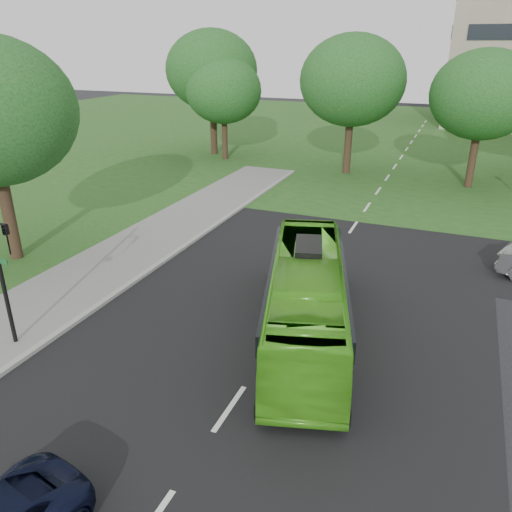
# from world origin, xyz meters

# --- Properties ---
(ground) EXTENTS (160.00, 160.00, 0.00)m
(ground) POSITION_xyz_m (0.00, 0.00, 0.00)
(ground) COLOR black
(ground) RESTS_ON ground
(street_surfaces) EXTENTS (120.00, 120.00, 0.15)m
(street_surfaces) POSITION_xyz_m (-0.38, 22.75, 0.03)
(street_surfaces) COLOR black
(street_surfaces) RESTS_ON ground
(tree_park_a) EXTENTS (6.35, 6.35, 8.44)m
(tree_park_a) POSITION_xyz_m (-14.20, 27.37, 5.73)
(tree_park_a) COLOR black
(tree_park_a) RESTS_ON ground
(tree_park_b) EXTENTS (7.73, 7.73, 10.14)m
(tree_park_b) POSITION_xyz_m (-3.25, 26.40, 6.84)
(tree_park_b) COLOR black
(tree_park_b) RESTS_ON ground
(tree_park_c) EXTENTS (6.89, 6.89, 9.15)m
(tree_park_c) POSITION_xyz_m (5.67, 25.54, 6.21)
(tree_park_c) COLOR black
(tree_park_c) RESTS_ON ground
(tree_park_f) EXTENTS (7.95, 7.95, 10.61)m
(tree_park_f) POSITION_xyz_m (-16.15, 29.13, 7.21)
(tree_park_f) COLOR black
(tree_park_f) RESTS_ON ground
(bus) EXTENTS (5.05, 10.31, 2.80)m
(bus) POSITION_xyz_m (0.78, 2.50, 1.40)
(bus) COLOR #4FB620
(bus) RESTS_ON ground
(traffic_light) EXTENTS (0.77, 0.22, 4.83)m
(traffic_light) POSITION_xyz_m (-7.82, -1.83, 2.84)
(traffic_light) COLOR black
(traffic_light) RESTS_ON ground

